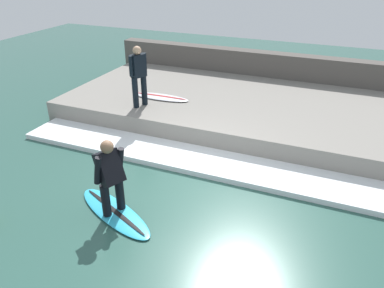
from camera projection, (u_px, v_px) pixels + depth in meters
ground_plane at (180, 189)px, 7.31m from camera, size 28.00×28.00×0.00m
concrete_ledge at (237, 108)px, 10.33m from camera, size 4.40×9.30×0.53m
back_wall at (259, 71)px, 12.16m from camera, size 0.50×9.77×1.28m
wave_foam_crest at (200, 161)px, 8.18m from camera, size 1.10×8.84×0.12m
surfboard_riding at (115, 212)px, 6.62m from camera, size 1.27×1.98×0.07m
surfer_riding at (110, 174)px, 6.25m from camera, size 0.51×0.53×1.40m
surfer_waiting_near at (139, 73)px, 9.36m from camera, size 0.49×0.35×1.55m
surfboard_waiting_near at (161, 97)px, 10.26m from camera, size 0.49×1.65×0.07m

